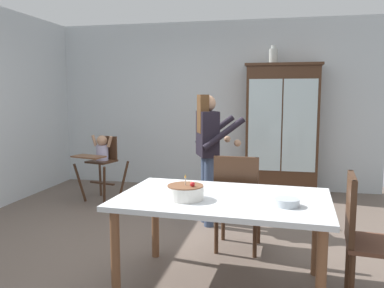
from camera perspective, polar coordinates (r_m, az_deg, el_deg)
The scene contains 11 objects.
ground_plane at distance 4.25m, azimuth -3.02°, elevation -13.98°, with size 6.24×6.24×0.00m, color #66564C.
wall_back at distance 6.54m, azimuth 2.97°, elevation 5.57°, with size 5.32×0.06×2.70m, color silver.
china_cabinet at distance 6.21m, azimuth 12.81°, elevation 2.10°, with size 1.13×0.48×1.99m.
ceramic_vase at distance 6.22m, azimuth 11.67°, elevation 12.38°, with size 0.13×0.13×0.27m.
high_chair_with_toddler at distance 5.84m, azimuth -12.90°, elevation -1.66°, with size 0.70×0.78×0.95m.
adult_person at distance 4.59m, azimuth 2.33°, elevation 0.12°, with size 0.64×0.63×1.53m.
dining_table at distance 3.14m, azimuth 4.48°, elevation -9.05°, with size 1.68×1.11×0.74m.
birthday_cake at distance 3.02m, azimuth -0.96°, elevation -6.96°, with size 0.28×0.28×0.19m.
serving_bowl at distance 2.93m, azimuth 13.51°, elevation -8.18°, with size 0.18×0.18×0.06m, color #B2BCC6.
dining_chair_far_side at distance 3.86m, azimuth 6.54°, elevation -7.54°, with size 0.46×0.46×0.96m.
dining_chair_right_end at distance 3.16m, azimuth 23.60°, elevation -11.46°, with size 0.48×0.48×0.96m.
Camera 1 is at (1.05, -3.82, 1.53)m, focal length 36.97 mm.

